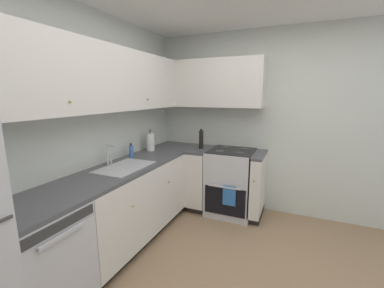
{
  "coord_description": "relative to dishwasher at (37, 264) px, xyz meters",
  "views": [
    {
      "loc": [
        -1.71,
        -0.21,
        1.67
      ],
      "look_at": [
        0.96,
        0.94,
        1.09
      ],
      "focal_mm": 23.11,
      "sensor_mm": 36.0,
      "label": 1
    }
  ],
  "objects": [
    {
      "name": "upper_cabinets_back",
      "position": [
        0.95,
        0.14,
        1.39
      ],
      "size": [
        2.51,
        0.34,
        0.65
      ],
      "color": "silver"
    },
    {
      "name": "countertop_back",
      "position": [
        1.11,
        0.0,
        0.45
      ],
      "size": [
        2.83,
        0.6,
        0.03
      ],
      "primitive_type": "cube",
      "color": "#4C4C51",
      "rests_on": "lower_cabinets_back"
    },
    {
      "name": "faucet",
      "position": [
        1.02,
        0.18,
        0.61
      ],
      "size": [
        0.07,
        0.16,
        0.23
      ],
      "color": "silver",
      "rests_on": "countertop_back"
    },
    {
      "name": "paper_towel_roll",
      "position": [
        1.82,
        0.16,
        0.59
      ],
      "size": [
        0.11,
        0.11,
        0.31
      ],
      "color": "white",
      "rests_on": "countertop_back"
    },
    {
      "name": "oven_range",
      "position": [
        2.25,
        -0.89,
        0.02
      ],
      "size": [
        0.68,
        0.62,
        1.05
      ],
      "color": "silver",
      "rests_on": "ground_plane"
    },
    {
      "name": "countertop_right",
      "position": [
        2.23,
        -0.73,
        0.45
      ],
      "size": [
        0.6,
        1.03,
        0.03
      ],
      "color": "#4C4C51",
      "rests_on": "lower_cabinets_right"
    },
    {
      "name": "wall_back",
      "position": [
        0.67,
        0.33,
        0.83
      ],
      "size": [
        3.81,
        0.05,
        2.54
      ],
      "primitive_type": "cube",
      "color": "silver",
      "rests_on": "ground_plane"
    },
    {
      "name": "upper_cabinets_right",
      "position": [
        2.37,
        -0.48,
        1.39
      ],
      "size": [
        0.32,
        1.56,
        0.65
      ],
      "color": "silver"
    },
    {
      "name": "lower_cabinets_right",
      "position": [
        2.23,
        -0.73,
        0.0
      ],
      "size": [
        0.62,
        1.03,
        0.87
      ],
      "color": "silver",
      "rests_on": "ground_plane"
    },
    {
      "name": "oil_bottle",
      "position": [
        2.23,
        -0.43,
        0.6
      ],
      "size": [
        0.06,
        0.06,
        0.28
      ],
      "color": "black",
      "rests_on": "countertop_right"
    },
    {
      "name": "soap_bottle",
      "position": [
        1.41,
        0.18,
        0.55
      ],
      "size": [
        0.05,
        0.05,
        0.18
      ],
      "color": "#3F72BF",
      "rests_on": "countertop_back"
    },
    {
      "name": "lower_cabinets_back",
      "position": [
        1.12,
        0.0,
        0.0
      ],
      "size": [
        1.62,
        0.62,
        0.87
      ],
      "color": "silver",
      "rests_on": "ground_plane"
    },
    {
      "name": "sink",
      "position": [
        1.02,
        -0.03,
        0.43
      ],
      "size": [
        0.62,
        0.4,
        0.1
      ],
      "color": "#B7B7BC",
      "rests_on": "countertop_back"
    },
    {
      "name": "dishwasher",
      "position": [
        0.0,
        0.0,
        0.0
      ],
      "size": [
        0.6,
        0.63,
        0.87
      ],
      "color": "silver",
      "rests_on": "ground_plane"
    },
    {
      "name": "wall_right",
      "position": [
        2.55,
        -1.49,
        0.83
      ],
      "size": [
        0.05,
        3.69,
        2.54
      ],
      "primitive_type": "cube",
      "color": "silver",
      "rests_on": "ground_plane"
    }
  ]
}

